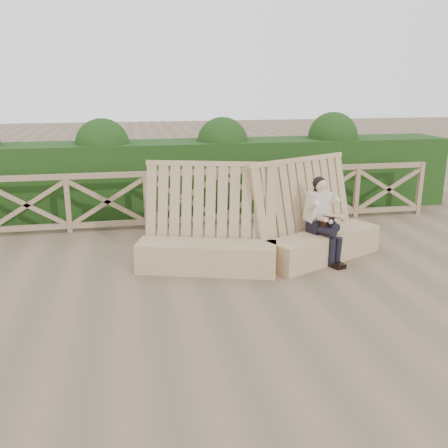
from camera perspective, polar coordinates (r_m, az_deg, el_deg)
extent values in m
plane|color=brown|center=(6.52, -1.00, -8.68)|extent=(60.00, 60.00, 0.00)
cube|color=#937554|center=(7.40, -2.01, -3.76)|extent=(2.10, 1.08, 0.44)
cube|color=#937554|center=(7.48, -1.77, 1.08)|extent=(2.09, 1.02, 1.56)
cube|color=#937554|center=(8.03, 11.34, -2.46)|extent=(2.06, 1.34, 0.44)
cube|color=#937554|center=(8.05, 10.14, 1.90)|extent=(2.03, 1.29, 1.56)
cube|color=black|center=(7.96, 10.75, -0.19)|extent=(0.40, 0.35, 0.20)
cube|color=beige|center=(7.91, 10.63, 2.04)|extent=(0.44, 0.39, 0.48)
sphere|color=tan|center=(7.81, 11.00, 4.44)|extent=(0.25, 0.25, 0.19)
sphere|color=black|center=(7.83, 10.84, 4.61)|extent=(0.28, 0.28, 0.21)
cylinder|color=black|center=(7.78, 11.31, -0.74)|extent=(0.29, 0.44, 0.14)
cylinder|color=black|center=(7.88, 11.98, -0.08)|extent=(0.30, 0.44, 0.15)
cylinder|color=black|center=(7.74, 12.20, -3.23)|extent=(0.14, 0.14, 0.44)
cylinder|color=black|center=(7.80, 12.85, -3.11)|extent=(0.14, 0.14, 0.44)
cube|color=black|center=(7.75, 12.57, -4.64)|extent=(0.16, 0.23, 0.07)
cube|color=black|center=(7.80, 13.12, -4.54)|extent=(0.16, 0.23, 0.07)
cube|color=black|center=(7.84, 11.72, 0.20)|extent=(0.29, 0.24, 0.17)
cube|color=black|center=(7.72, 12.43, 0.33)|extent=(0.09, 0.10, 0.11)
cube|color=#896950|center=(9.53, -4.74, 5.87)|extent=(10.10, 0.07, 0.10)
cube|color=#896950|center=(9.74, -4.61, 0.47)|extent=(10.10, 0.07, 0.10)
cube|color=black|center=(10.76, -5.43, 5.39)|extent=(12.00, 1.20, 1.50)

